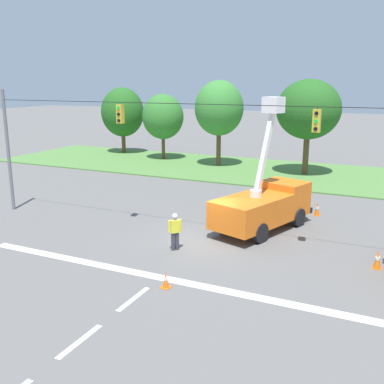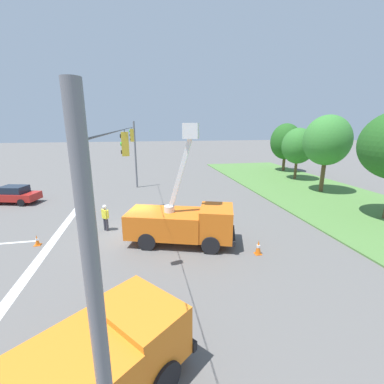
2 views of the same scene
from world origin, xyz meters
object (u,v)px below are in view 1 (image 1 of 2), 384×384
Objects in this scene: tree_west at (163,117)px; utility_truck_bucket_lift at (264,204)px; tree_far_west at (123,112)px; tree_east at (309,110)px; traffic_cone_lane_edge_a at (166,280)px; traffic_cone_mid_left at (378,259)px; tree_centre at (219,108)px; road_worker at (175,229)px; traffic_cone_mid_right at (317,209)px.

tree_west is 0.94× the size of utility_truck_bucket_lift.
tree_west is at bearing -17.13° from tree_far_west.
traffic_cone_lane_edge_a is (-0.42, -23.71, -5.11)m from tree_east.
traffic_cone_mid_left is (27.10, -21.89, -4.04)m from tree_far_west.
tree_centre is 26.02m from traffic_cone_lane_edge_a.
utility_truck_bucket_lift is at bearing -41.57° from tree_far_west.
tree_west is 14.58m from tree_east.
traffic_cone_lane_edge_a is (14.01, -25.40, -3.97)m from tree_west.
tree_centre reaches higher than tree_far_west.
tree_centre reaches higher than utility_truck_bucket_lift.
utility_truck_bucket_lift is 8.55× the size of traffic_cone_mid_left.
tree_west is at bearing 173.30° from tree_east.
tree_east is 20.18m from traffic_cone_mid_left.
tree_west is 23.13m from utility_truck_bucket_lift.
traffic_cone_mid_left is (6.72, -18.36, -5.02)m from tree_east.
road_worker is (-1.92, -20.04, -4.42)m from tree_east.
tree_east is at bearing 88.97° from traffic_cone_lane_edge_a.
road_worker is 8.82m from traffic_cone_mid_left.
tree_centre is 22.01m from road_worker.
utility_truck_bucket_lift is at bearing 80.83° from traffic_cone_lane_edge_a.
traffic_cone_mid_right is 12.61m from traffic_cone_lane_edge_a.
tree_east is 9.67× the size of traffic_cone_mid_right.
tree_centre is at bearing -9.33° from tree_west.
traffic_cone_mid_left is at bearing -27.28° from utility_truck_bucket_lift.
road_worker is (18.46, -23.57, -3.44)m from tree_far_west.
traffic_cone_mid_left is (5.80, -2.99, -0.99)m from utility_truck_bucket_lift.
traffic_cone_mid_right is at bearing 60.47° from utility_truck_bucket_lift.
utility_truck_bucket_lift is 10.86× the size of traffic_cone_lane_edge_a.
tree_far_west is 30.14m from road_worker.
tree_far_west is 11.16× the size of traffic_cone_lane_edge_a.
tree_west is 3.66× the size of road_worker.
road_worker is (-2.84, -4.68, -0.39)m from utility_truck_bucket_lift.
tree_east is 4.44× the size of road_worker.
tree_far_west is 8.69× the size of traffic_cone_mid_right.
utility_truck_bucket_lift reaches higher than traffic_cone_mid_right.
tree_west is 29.40m from traffic_cone_mid_left.
road_worker is 2.80× the size of traffic_cone_lane_edge_a.
traffic_cone_mid_left is at bearing -69.89° from tree_east.
traffic_cone_lane_edge_a is at bearing -72.57° from tree_centre.
road_worker is at bearing -120.51° from traffic_cone_mid_right.
traffic_cone_lane_edge_a is at bearing -67.83° from road_worker.
tree_far_west is 20.71m from tree_east.
traffic_cone_lane_edge_a is (-1.35, -8.34, -1.09)m from utility_truck_bucket_lift.
traffic_cone_mid_left is 7.69m from traffic_cone_mid_right.
tree_far_west reaches higher than traffic_cone_mid_right.
road_worker is at bearing 112.17° from traffic_cone_lane_edge_a.
tree_west reaches higher than traffic_cone_lane_edge_a.
tree_west is 0.83× the size of tree_centre.
utility_truck_bucket_lift is (21.31, -18.90, -3.05)m from tree_far_west.
tree_centre is 17.26m from traffic_cone_mid_right.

